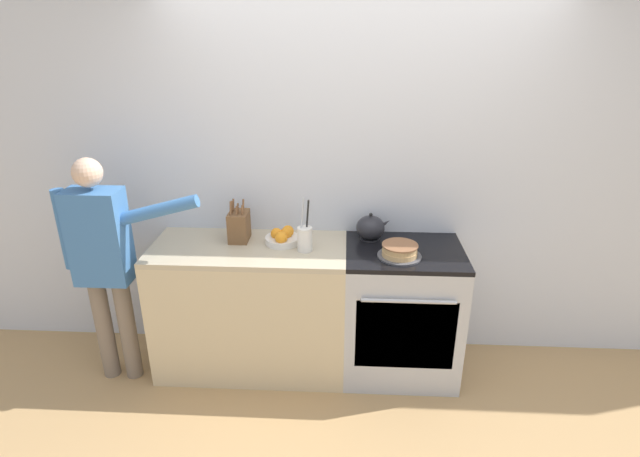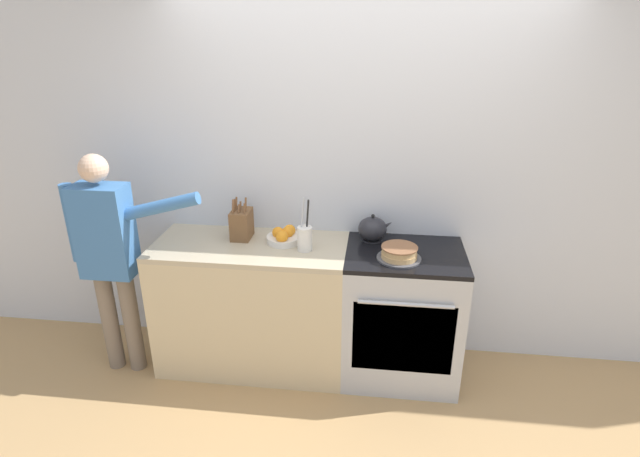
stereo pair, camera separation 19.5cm
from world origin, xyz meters
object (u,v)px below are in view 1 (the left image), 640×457
Objects in this scene: layer_cake at (400,251)px; fruit_bowl at (283,237)px; tea_kettle at (371,228)px; utensil_crock at (305,238)px; knife_block at (239,226)px; stove_range at (401,311)px; person_baker at (104,255)px.

fruit_bowl reaches higher than layer_cake.
tea_kettle is 0.48m from utensil_crock.
knife_block reaches higher than fruit_bowl.
fruit_bowl is (-0.16, 0.11, -0.04)m from utensil_crock.
knife_block is at bearing 172.73° from fruit_bowl.
utensil_crock is (-0.65, -0.04, 0.55)m from stove_range.
fruit_bowl is (-0.58, -0.10, -0.04)m from tea_kettle.
utensil_crock is at bearing -153.63° from tea_kettle.
person_baker is (-1.69, -0.35, -0.08)m from tea_kettle.
utensil_crock is at bearing -176.51° from stove_range.
tea_kettle is at bearing 7.00° from person_baker.
fruit_bowl is at bearing 7.85° from person_baker.
knife_block is at bearing 14.67° from person_baker.
utensil_crock is at bearing 1.56° from person_baker.
fruit_bowl is (-0.80, 0.07, 0.50)m from stove_range.
knife_block is 0.48m from utensil_crock.
person_baker is at bearing -177.53° from layer_cake.
fruit_bowl is 1.14m from person_baker.
knife_block is at bearing 162.20° from utensil_crock.
utensil_crock is 1.52× the size of fruit_bowl.
person_baker reaches higher than tea_kettle.
stove_range is at bearing -38.43° from tea_kettle.
utensil_crock is (-0.60, 0.06, 0.05)m from layer_cake.
person_baker is at bearing -168.21° from tea_kettle.
stove_range is 3.92× the size of tea_kettle.
person_baker reaches higher than fruit_bowl.
person_baker is (-1.26, -0.14, -0.09)m from utensil_crock.
utensil_crock is at bearing -34.60° from fruit_bowl.
layer_cake is 0.60m from utensil_crock.
layer_cake is 0.79× the size of utensil_crock.
utensil_crock is (0.45, -0.15, -0.02)m from knife_block.
utensil_crock reaches higher than fruit_bowl.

